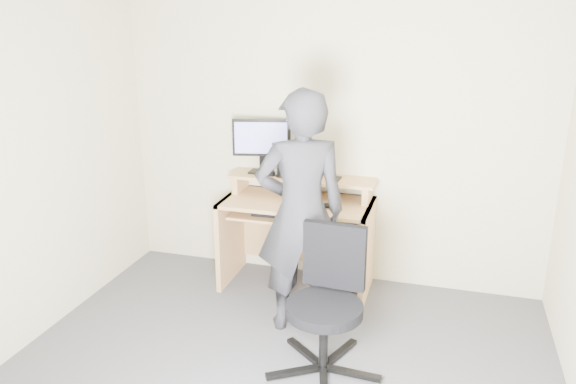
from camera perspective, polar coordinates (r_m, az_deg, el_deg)
The scene contains 12 objects.
back_wall at distance 4.60m, azimuth 4.38°, elevation 5.96°, with size 3.50×0.02×2.50m, color #C0B999.
desk at distance 4.63m, azimuth 1.18°, elevation -2.97°, with size 1.20×0.60×0.91m.
monitor at distance 4.62m, azimuth -2.70°, elevation 5.20°, with size 0.47×0.14×0.45m.
external_drive at distance 4.61m, azimuth -0.56°, elevation 2.98°, with size 0.07×0.13×0.20m, color black.
travel_mug at distance 4.54m, azimuth 1.75°, elevation 2.64°, with size 0.08×0.08×0.19m, color silver.
smartphone at distance 4.52m, azimuth 4.90°, elevation 1.35°, with size 0.07×0.13×0.01m, color black.
charger at distance 4.60m, azimuth -1.68°, elevation 1.86°, with size 0.04×0.04×0.04m, color black.
headphones at distance 4.68m, azimuth -0.40°, elevation 2.04°, with size 0.16×0.16×0.02m, color silver.
keyboard at distance 4.46m, azimuth -0.62°, elevation -2.16°, with size 0.46×0.18×0.03m, color black.
mouse at distance 4.33m, azimuth 4.06°, elevation -1.38°, with size 0.10×0.06×0.04m, color black.
office_chair at distance 3.56m, azimuth 4.04°, elevation -10.59°, with size 0.70×0.72×0.91m.
person at distance 3.87m, azimuth 1.31°, elevation -2.17°, with size 0.63×0.41×1.73m, color black.
Camera 1 is at (0.92, -2.66, 2.18)m, focal length 35.00 mm.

